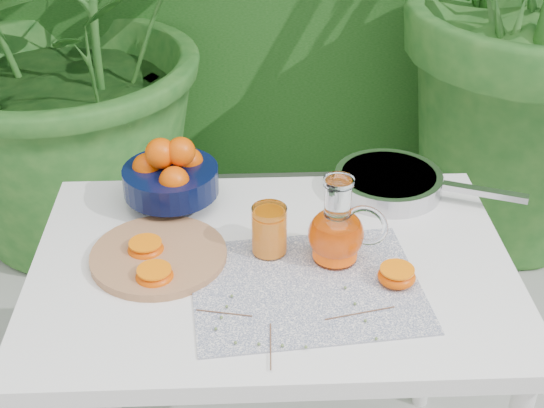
{
  "coord_description": "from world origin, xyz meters",
  "views": [
    {
      "loc": [
        -0.07,
        -1.35,
        1.69
      ],
      "look_at": [
        -0.02,
        -0.06,
        0.88
      ],
      "focal_mm": 50.0,
      "sensor_mm": 36.0,
      "label": 1
    }
  ],
  "objects_px": {
    "white_table": "(272,293)",
    "fruit_bowl": "(170,174)",
    "juice_pitcher": "(337,232)",
    "saute_pan": "(390,182)",
    "cutting_board": "(159,256)"
  },
  "relations": [
    {
      "from": "fruit_bowl",
      "to": "cutting_board",
      "type": "bearing_deg",
      "value": -93.5
    },
    {
      "from": "white_table",
      "to": "cutting_board",
      "type": "distance_m",
      "value": 0.25
    },
    {
      "from": "saute_pan",
      "to": "white_table",
      "type": "bearing_deg",
      "value": -136.85
    },
    {
      "from": "fruit_bowl",
      "to": "juice_pitcher",
      "type": "distance_m",
      "value": 0.43
    },
    {
      "from": "white_table",
      "to": "saute_pan",
      "type": "relative_size",
      "value": 2.14
    },
    {
      "from": "cutting_board",
      "to": "white_table",
      "type": "bearing_deg",
      "value": -4.57
    },
    {
      "from": "cutting_board",
      "to": "juice_pitcher",
      "type": "relative_size",
      "value": 1.49
    },
    {
      "from": "white_table",
      "to": "juice_pitcher",
      "type": "xyz_separation_m",
      "value": [
        0.13,
        0.0,
        0.15
      ]
    },
    {
      "from": "white_table",
      "to": "fruit_bowl",
      "type": "height_order",
      "value": "fruit_bowl"
    },
    {
      "from": "juice_pitcher",
      "to": "cutting_board",
      "type": "bearing_deg",
      "value": 177.45
    },
    {
      "from": "saute_pan",
      "to": "juice_pitcher",
      "type": "bearing_deg",
      "value": -120.48
    },
    {
      "from": "juice_pitcher",
      "to": "saute_pan",
      "type": "distance_m",
      "value": 0.32
    },
    {
      "from": "juice_pitcher",
      "to": "white_table",
      "type": "bearing_deg",
      "value": -178.94
    },
    {
      "from": "fruit_bowl",
      "to": "saute_pan",
      "type": "bearing_deg",
      "value": 3.96
    },
    {
      "from": "cutting_board",
      "to": "saute_pan",
      "type": "height_order",
      "value": "saute_pan"
    }
  ]
}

